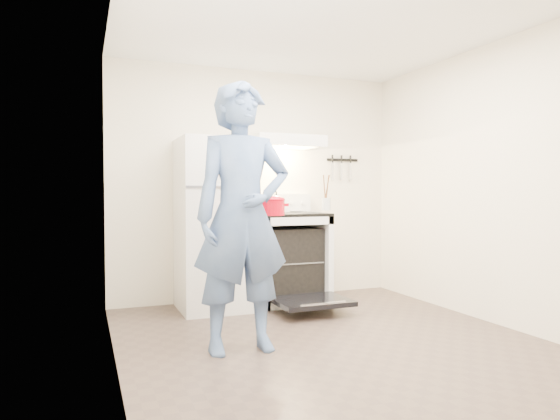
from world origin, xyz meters
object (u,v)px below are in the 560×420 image
Objects in this scene: refrigerator at (214,224)px; tea_kettle at (272,201)px; stove_body at (288,259)px; dutch_oven at (268,207)px; person at (242,217)px.

refrigerator is 6.62× the size of tea_kettle.
dutch_oven reaches higher than stove_body.
stove_body is at bearing 56.23° from person.
person is 0.47m from dutch_oven.
refrigerator is at bearing -166.29° from tea_kettle.
tea_kettle is at bearing 62.36° from person.
refrigerator is 1.38m from person.
person is at bearing -95.42° from refrigerator.
refrigerator is 4.91× the size of dutch_oven.
tea_kettle is at bearing 13.71° from refrigerator.
person is (-0.81, -1.54, -0.09)m from tea_kettle.
tea_kettle is at bearing 132.36° from stove_body.
person is (-0.13, -1.37, 0.14)m from refrigerator.
refrigerator reaches higher than tea_kettle.
dutch_oven is (-0.62, -1.06, 0.58)m from stove_body.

